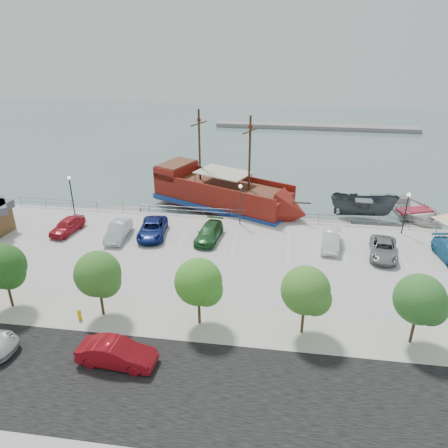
# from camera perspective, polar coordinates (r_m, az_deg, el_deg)

# --- Properties ---
(ground) EXTENTS (160.00, 160.00, 0.00)m
(ground) POSITION_cam_1_polar(r_m,az_deg,el_deg) (39.73, 1.02, -5.23)
(ground) COLOR slate
(street) EXTENTS (100.00, 8.00, 0.04)m
(street) POSITION_cam_1_polar(r_m,az_deg,el_deg) (26.62, -3.60, -20.90)
(street) COLOR black
(street) RESTS_ON land_slab
(sidewalk) EXTENTS (100.00, 4.00, 0.05)m
(sidewalk) POSITION_cam_1_polar(r_m,az_deg,el_deg) (30.98, -1.35, -12.96)
(sidewalk) COLOR #B7B39B
(sidewalk) RESTS_ON land_slab
(seawall_railing) EXTENTS (50.00, 0.06, 1.00)m
(seawall_railing) POSITION_cam_1_polar(r_m,az_deg,el_deg) (45.93, 2.26, 1.34)
(seawall_railing) COLOR slate
(seawall_railing) RESTS_ON land_slab
(far_shore) EXTENTS (40.00, 3.00, 0.80)m
(far_shore) POSITION_cam_1_polar(r_m,az_deg,el_deg) (91.32, 11.90, 12.32)
(far_shore) COLOR gray
(far_shore) RESTS_ON ground
(pirate_ship) EXTENTS (18.80, 12.08, 11.78)m
(pirate_ship) POSITION_cam_1_polar(r_m,az_deg,el_deg) (49.08, 1.05, 3.54)
(pirate_ship) COLOR maroon
(pirate_ship) RESTS_ON ground
(patrol_boat) EXTENTS (7.30, 3.25, 2.75)m
(patrol_boat) POSITION_cam_1_polar(r_m,az_deg,el_deg) (50.10, 17.72, 2.01)
(patrol_boat) COLOR #3C4248
(patrol_boat) RESTS_ON ground
(speedboat) EXTENTS (8.02, 9.36, 1.64)m
(speedboat) POSITION_cam_1_polar(r_m,az_deg,el_deg) (52.34, 23.71, 1.37)
(speedboat) COLOR silver
(speedboat) RESTS_ON ground
(dock_west) EXTENTS (7.29, 3.82, 0.40)m
(dock_west) POSITION_cam_1_polar(r_m,az_deg,el_deg) (51.39, -14.81, 1.56)
(dock_west) COLOR gray
(dock_west) RESTS_ON ground
(dock_mid) EXTENTS (7.89, 3.32, 0.44)m
(dock_mid) POSITION_cam_1_polar(r_m,az_deg,el_deg) (47.70, 11.70, 0.01)
(dock_mid) COLOR gray
(dock_mid) RESTS_ON ground
(dock_east) EXTENTS (6.48, 2.04, 0.37)m
(dock_east) POSITION_cam_1_polar(r_m,az_deg,el_deg) (49.19, 22.06, -0.65)
(dock_east) COLOR gray
(dock_east) RESTS_ON ground
(street_sedan) EXTENTS (4.93, 2.00, 1.59)m
(street_sedan) POSITION_cam_1_polar(r_m,az_deg,el_deg) (28.35, -13.85, -16.08)
(street_sedan) COLOR maroon
(street_sedan) RESTS_ON street
(fire_hydrant) EXTENTS (0.29, 0.29, 0.83)m
(fire_hydrant) POSITION_cam_1_polar(r_m,az_deg,el_deg) (32.74, -18.38, -11.13)
(fire_hydrant) COLOR #EBB606
(fire_hydrant) RESTS_ON sidewalk
(lamp_post_left) EXTENTS (0.36, 0.36, 4.28)m
(lamp_post_left) POSITION_cam_1_polar(r_m,az_deg,el_deg) (48.90, -19.40, 4.45)
(lamp_post_left) COLOR black
(lamp_post_left) RESTS_ON land_slab
(lamp_post_mid) EXTENTS (0.36, 0.36, 4.28)m
(lamp_post_mid) POSITION_cam_1_polar(r_m,az_deg,el_deg) (43.80, 2.13, 3.53)
(lamp_post_mid) COLOR black
(lamp_post_mid) RESTS_ON land_slab
(lamp_post_right) EXTENTS (0.36, 0.36, 4.28)m
(lamp_post_right) POSITION_cam_1_polar(r_m,az_deg,el_deg) (45.19, 22.76, 2.19)
(lamp_post_right) COLOR black
(lamp_post_right) RESTS_ON land_slab
(tree_b) EXTENTS (3.30, 3.20, 5.00)m
(tree_b) POSITION_cam_1_polar(r_m,az_deg,el_deg) (34.42, -26.74, -5.19)
(tree_b) COLOR #473321
(tree_b) RESTS_ON sidewalk
(tree_c) EXTENTS (3.30, 3.20, 5.00)m
(tree_c) POSITION_cam_1_polar(r_m,az_deg,el_deg) (31.11, -15.95, -6.53)
(tree_c) COLOR #473321
(tree_c) RESTS_ON sidewalk
(tree_d) EXTENTS (3.30, 3.20, 5.00)m
(tree_d) POSITION_cam_1_polar(r_m,az_deg,el_deg) (29.13, -3.11, -7.82)
(tree_d) COLOR #473321
(tree_d) RESTS_ON sidewalk
(tree_e) EXTENTS (3.30, 3.20, 5.00)m
(tree_e) POSITION_cam_1_polar(r_m,az_deg,el_deg) (28.77, 10.87, -8.77)
(tree_e) COLOR #473321
(tree_e) RESTS_ON sidewalk
(tree_f) EXTENTS (3.30, 3.20, 5.00)m
(tree_f) POSITION_cam_1_polar(r_m,az_deg,el_deg) (30.08, 24.46, -9.20)
(tree_f) COLOR #473321
(tree_f) RESTS_ON sidewalk
(parked_car_a) EXTENTS (2.45, 4.48, 1.45)m
(parked_car_a) POSITION_cam_1_polar(r_m,az_deg,el_deg) (45.56, -19.80, -0.18)
(parked_car_a) COLOR #AC1B27
(parked_car_a) RESTS_ON land_slab
(parked_car_b) EXTENTS (1.83, 4.66, 1.51)m
(parked_car_b) POSITION_cam_1_polar(r_m,az_deg,el_deg) (42.99, -13.64, -0.84)
(parked_car_b) COLOR silver
(parked_car_b) RESTS_ON land_slab
(parked_car_c) EXTENTS (3.06, 5.52, 1.46)m
(parked_car_c) POSITION_cam_1_polar(r_m,az_deg,el_deg) (42.76, -9.33, -0.61)
(parked_car_c) COLOR navy
(parked_car_c) RESTS_ON land_slab
(parked_car_d) EXTENTS (2.45, 5.02, 1.41)m
(parked_car_d) POSITION_cam_1_polar(r_m,az_deg,el_deg) (41.48, -1.97, -1.16)
(parked_car_d) COLOR #215527
(parked_car_d) RESTS_ON land_slab
(parked_car_f) EXTENTS (2.08, 4.64, 1.48)m
(parked_car_f) POSITION_cam_1_polar(r_m,az_deg,el_deg) (41.29, 13.79, -2.02)
(parked_car_f) COLOR white
(parked_car_f) RESTS_ON land_slab
(parked_car_g) EXTENTS (2.98, 5.20, 1.36)m
(parked_car_g) POSITION_cam_1_polar(r_m,az_deg,el_deg) (41.13, 20.12, -3.11)
(parked_car_g) COLOR gray
(parked_car_g) RESTS_ON land_slab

